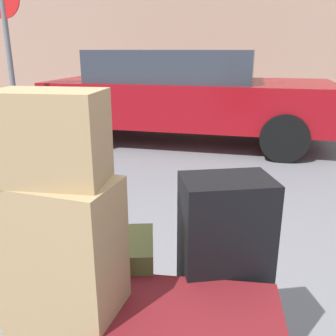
% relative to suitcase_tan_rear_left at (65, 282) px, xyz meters
% --- Properties ---
extents(suitcase_tan_rear_left, '(0.42, 0.31, 0.72)m').
position_rel_suitcase_tan_rear_left_xyz_m(suitcase_tan_rear_left, '(0.00, 0.00, 0.00)').
color(suitcase_tan_rear_left, '#9E7F56').
rests_on(suitcase_tan_rear_left, luggage_cart).
extents(duffel_bag_olive_rear_right, '(0.59, 0.36, 0.36)m').
position_rel_suitcase_tan_rear_left_xyz_m(duffel_bag_olive_rear_right, '(-0.02, 0.29, -0.18)').
color(duffel_bag_olive_rear_right, '#4C5128').
rests_on(duffel_bag_olive_rear_right, luggage_cart).
extents(suitcase_black_center, '(0.39, 0.31, 0.64)m').
position_rel_suitcase_tan_rear_left_xyz_m(suitcase_black_center, '(0.54, 0.30, -0.04)').
color(suitcase_black_center, black).
rests_on(suitcase_black_center, luggage_cart).
extents(duffel_bag_tan_topmost_pile, '(0.33, 0.21, 0.27)m').
position_rel_suitcase_tan_rear_left_xyz_m(duffel_bag_tan_topmost_pile, '(0.00, 0.00, 0.49)').
color(duffel_bag_tan_topmost_pile, '#9E7F56').
rests_on(duffel_bag_tan_topmost_pile, suitcase_tan_rear_left).
extents(parked_car, '(4.51, 2.39, 1.42)m').
position_rel_suitcase_tan_rear_left_xyz_m(parked_car, '(0.19, 4.90, 0.06)').
color(parked_car, maroon).
rests_on(parked_car, ground_plane).
extents(bollard_kerb_near, '(0.28, 0.28, 0.75)m').
position_rel_suitcase_tan_rear_left_xyz_m(bollard_kerb_near, '(2.27, 6.40, -0.32)').
color(bollard_kerb_near, '#72665B').
rests_on(bollard_kerb_near, ground_plane).
extents(no_parking_sign, '(0.50, 0.10, 2.30)m').
position_rel_suitcase_tan_rear_left_xyz_m(no_parking_sign, '(-2.11, 3.87, 0.73)').
color(no_parking_sign, slate).
rests_on(no_parking_sign, ground_plane).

